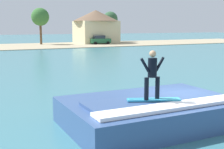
% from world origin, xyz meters
% --- Properties ---
extents(ground_plane, '(260.00, 260.00, 0.00)m').
position_xyz_m(ground_plane, '(0.00, 0.00, 0.00)').
color(ground_plane, teal).
extents(wave_crest, '(6.49, 4.28, 1.11)m').
position_xyz_m(wave_crest, '(-1.69, -0.25, 0.52)').
color(wave_crest, '#355286').
rests_on(wave_crest, ground_plane).
extents(surfboard, '(1.92, 1.06, 0.06)m').
position_xyz_m(surfboard, '(-1.97, -0.80, 1.14)').
color(surfboard, '#33A5CC').
rests_on(surfboard, wave_crest).
extents(surfer, '(1.00, 0.32, 1.75)m').
position_xyz_m(surfer, '(-2.07, -0.83, 2.14)').
color(surfer, black).
rests_on(surfer, surfboard).
extents(shoreline_bank, '(120.00, 17.40, 0.10)m').
position_xyz_m(shoreline_bank, '(0.00, 48.38, 0.05)').
color(shoreline_bank, tan).
rests_on(shoreline_bank, ground_plane).
extents(car_far_shore, '(4.29, 2.30, 1.86)m').
position_xyz_m(car_far_shore, '(17.58, 47.93, 0.95)').
color(car_far_shore, '#23663D').
rests_on(car_far_shore, ground_plane).
extents(house_gabled_white, '(10.03, 10.03, 7.18)m').
position_xyz_m(house_gabled_white, '(18.49, 51.89, 3.99)').
color(house_gabled_white, beige).
rests_on(house_gabled_white, ground_plane).
extents(tree_tall_bare, '(3.55, 3.55, 7.36)m').
position_xyz_m(tree_tall_bare, '(6.52, 52.17, 5.52)').
color(tree_tall_bare, brown).
rests_on(tree_tall_bare, ground_plane).
extents(tree_short_bushy, '(3.49, 3.49, 7.14)m').
position_xyz_m(tree_short_bushy, '(23.81, 55.60, 5.32)').
color(tree_short_bushy, brown).
rests_on(tree_short_bushy, ground_plane).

